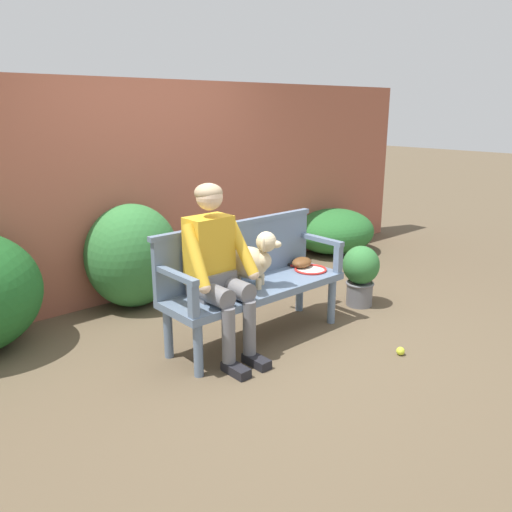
{
  "coord_description": "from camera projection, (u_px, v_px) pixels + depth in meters",
  "views": [
    {
      "loc": [
        -2.65,
        -2.99,
        1.88
      ],
      "look_at": [
        0.0,
        0.0,
        0.72
      ],
      "focal_mm": 36.28,
      "sensor_mm": 36.0,
      "label": 1
    }
  ],
  "objects": [
    {
      "name": "brick_garden_fence",
      "position": [
        144.0,
        188.0,
        5.31
      ],
      "size": [
        8.0,
        0.3,
        2.14
      ],
      "primitive_type": "cube",
      "color": "#9E5642",
      "rests_on": "ground"
    },
    {
      "name": "bench_armrest_right_end",
      "position": [
        327.0,
        247.0,
        4.59
      ],
      "size": [
        0.06,
        0.52,
        0.28
      ],
      "color": "slate",
      "rests_on": "garden_bench"
    },
    {
      "name": "baseball_glove",
      "position": [
        302.0,
        262.0,
        4.69
      ],
      "size": [
        0.27,
        0.24,
        0.09
      ],
      "primitive_type": "ellipsoid",
      "rotation": [
        0.0,
        0.0,
        0.36
      ],
      "color": "brown",
      "rests_on": "garden_bench"
    },
    {
      "name": "potted_plant",
      "position": [
        361.0,
        272.0,
        5.0
      ],
      "size": [
        0.35,
        0.35,
        0.6
      ],
      "color": "slate",
      "rests_on": "ground"
    },
    {
      "name": "ground_plane",
      "position": [
        256.0,
        338.0,
        4.36
      ],
      "size": [
        40.0,
        40.0,
        0.0
      ],
      "primitive_type": "plane",
      "color": "brown"
    },
    {
      "name": "bench_armrest_left_end",
      "position": [
        182.0,
        285.0,
        3.62
      ],
      "size": [
        0.06,
        0.52,
        0.28
      ],
      "color": "slate",
      "rests_on": "garden_bench"
    },
    {
      "name": "hedge_bush_far_left",
      "position": [
        334.0,
        231.0,
        6.87
      ],
      "size": [
        1.13,
        1.0,
        0.58
      ],
      "primitive_type": "ellipsoid",
      "color": "#286B2D",
      "rests_on": "ground"
    },
    {
      "name": "hedge_bush_mid_right",
      "position": [
        133.0,
        256.0,
        4.97
      ],
      "size": [
        0.92,
        0.82,
        1.0
      ],
      "primitive_type": "ellipsoid",
      "color": "#337538",
      "rests_on": "ground"
    },
    {
      "name": "garden_bench",
      "position": [
        256.0,
        293.0,
        4.24
      ],
      "size": [
        1.62,
        0.52,
        0.47
      ],
      "color": "slate",
      "rests_on": "ground"
    },
    {
      "name": "person_seated",
      "position": [
        216.0,
        264.0,
        3.88
      ],
      "size": [
        0.56,
        0.66,
        1.34
      ],
      "color": "black",
      "rests_on": "ground"
    },
    {
      "name": "bench_backrest",
      "position": [
        238.0,
        250.0,
        4.32
      ],
      "size": [
        1.66,
        0.06,
        0.5
      ],
      "color": "slate",
      "rests_on": "garden_bench"
    },
    {
      "name": "dog_on_bench",
      "position": [
        253.0,
        259.0,
        4.14
      ],
      "size": [
        0.37,
        0.43,
        0.46
      ],
      "color": "beige",
      "rests_on": "garden_bench"
    },
    {
      "name": "tennis_racket",
      "position": [
        308.0,
        269.0,
        4.62
      ],
      "size": [
        0.35,
        0.58,
        0.03
      ],
      "color": "red",
      "rests_on": "garden_bench"
    },
    {
      "name": "tennis_ball",
      "position": [
        400.0,
        351.0,
        4.06
      ],
      "size": [
        0.07,
        0.07,
        0.07
      ],
      "primitive_type": "sphere",
      "color": "#CCDB33",
      "rests_on": "ground"
    }
  ]
}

